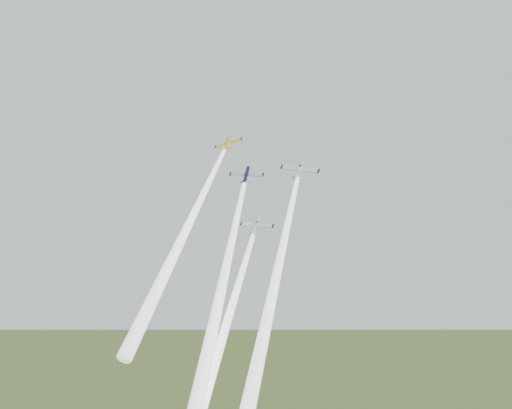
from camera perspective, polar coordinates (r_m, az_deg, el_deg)
name	(u,v)px	position (r m, az deg, el deg)	size (l,w,h in m)	color
plane_yellow	(228,143)	(150.36, -2.52, 5.48)	(6.98, 6.92, 1.09)	gold
smoke_trail_yellow	(183,235)	(124.96, -6.46, -2.72)	(2.59, 2.59, 60.45)	white
plane_navy	(246,175)	(137.96, -0.88, 2.63)	(7.51, 7.45, 1.18)	#0B1034
smoke_trail_navy	(220,297)	(110.21, -3.25, -8.23)	(2.59, 2.59, 66.80)	white
plane_silver_right	(299,170)	(137.25, 3.88, 3.11)	(8.44, 8.38, 1.32)	silver
smoke_trail_silver_right	(272,297)	(108.38, 1.42, -8.25)	(2.59, 2.59, 69.58)	white
plane_silver_low	(256,226)	(127.67, 0.02, -1.88)	(6.89, 6.84, 1.08)	silver
smoke_trail_silver_low	(211,375)	(102.87, -4.02, -14.92)	(2.59, 2.59, 67.23)	white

